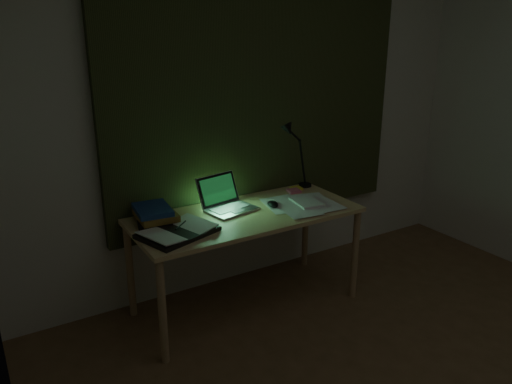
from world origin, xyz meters
TOP-DOWN VIEW (x-y plane):
  - wall_back at (0.00, 2.00)m, footprint 3.50×0.00m
  - wall_left at (-1.75, 0.00)m, footprint 0.00×4.00m
  - curtain at (0.00, 1.96)m, footprint 2.20×0.06m
  - desk at (-0.33, 1.61)m, footprint 1.42×0.62m
  - laptop at (-0.38, 1.69)m, footprint 0.36×0.39m
  - open_textbook at (-0.81, 1.52)m, footprint 0.47×0.40m
  - book_stack at (-0.86, 1.76)m, footprint 0.24×0.28m
  - loose_papers at (0.04, 1.57)m, footprint 0.36×0.38m
  - mouse at (-0.12, 1.62)m, footprint 0.09×0.11m
  - sticky_yellow at (0.21, 1.83)m, footprint 0.08×0.08m
  - sticky_pink at (0.16, 1.79)m, footprint 0.10×0.10m
  - desk_lamp at (0.31, 1.86)m, footprint 0.34×0.27m

SIDE VIEW (x-z plane):
  - desk at x=-0.33m, z-range 0.00..0.65m
  - sticky_yellow at x=0.21m, z-range 0.65..0.66m
  - sticky_pink at x=0.16m, z-range 0.65..0.66m
  - loose_papers at x=0.04m, z-range 0.65..0.67m
  - open_textbook at x=-0.81m, z-range 0.65..0.68m
  - mouse at x=-0.12m, z-range 0.65..0.68m
  - book_stack at x=-0.86m, z-range 0.65..0.75m
  - laptop at x=-0.38m, z-range 0.65..0.86m
  - desk_lamp at x=0.31m, z-range 0.65..1.14m
  - wall_back at x=0.00m, z-range 0.00..2.50m
  - wall_left at x=-1.75m, z-range 0.00..2.50m
  - curtain at x=0.00m, z-range 0.45..2.45m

